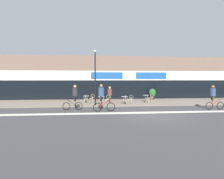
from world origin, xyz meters
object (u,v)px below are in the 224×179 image
(cyclist_0, at_px, (102,96))
(cyclist_1, at_px, (75,95))
(cafe_chair_1_side, at_px, (107,99))
(cafe_chair_2_side, at_px, (130,99))
(cafe_chair_3_side, at_px, (151,97))
(cafe_chair_0_side, at_px, (92,98))
(pedestrian_near_end, at_px, (110,93))
(cafe_chair_3_near, at_px, (147,98))
(bistro_table_1, at_px, (101,99))
(cafe_chair_0_near, at_px, (86,98))
(bistro_table_0, at_px, (86,98))
(planter_pot, at_px, (152,94))
(cafe_chair_1_near, at_px, (102,99))
(bistro_table_2, at_px, (125,99))
(cafe_chair_2_near, at_px, (125,99))
(bistro_table_3, at_px, (146,97))
(lamp_post, at_px, (95,74))
(cyclist_2, at_px, (213,95))

(cyclist_0, distance_m, cyclist_1, 2.50)
(cafe_chair_1_side, relative_size, cafe_chair_2_side, 1.00)
(cafe_chair_1_side, relative_size, cafe_chair_3_side, 1.00)
(cafe_chair_0_side, height_order, pedestrian_near_end, pedestrian_near_end)
(cafe_chair_3_near, xyz_separation_m, pedestrian_near_end, (-4.02, 0.56, 0.52))
(bistro_table_1, xyz_separation_m, cafe_chair_0_near, (-1.64, 0.48, 0.00))
(cafe_chair_2_side, bearing_deg, cafe_chair_3_near, -167.52)
(bistro_table_0, bearing_deg, planter_pot, 15.37)
(cafe_chair_1_near, bearing_deg, cafe_chair_3_near, -85.77)
(bistro_table_1, height_order, cafe_chair_1_side, cafe_chair_1_side)
(bistro_table_1, height_order, cafe_chair_1_near, cafe_chair_1_near)
(bistro_table_2, bearing_deg, cafe_chair_2_near, -90.33)
(pedestrian_near_end, bearing_deg, cafe_chair_1_side, 56.82)
(cafe_chair_0_near, bearing_deg, cafe_chair_2_side, -96.16)
(cyclist_0, bearing_deg, cafe_chair_3_near, 37.27)
(cyclist_0, height_order, cyclist_1, cyclist_0)
(cafe_chair_3_near, distance_m, pedestrian_near_end, 4.09)
(cyclist_1, bearing_deg, bistro_table_2, -151.92)
(cafe_chair_2_side, relative_size, cafe_chair_3_near, 1.00)
(cafe_chair_3_side, bearing_deg, cyclist_0, 35.79)
(cafe_chair_1_side, bearing_deg, cafe_chair_3_side, -165.07)
(cafe_chair_0_side, distance_m, cyclist_0, 5.02)
(pedestrian_near_end, bearing_deg, cafe_chair_3_side, 168.89)
(cafe_chair_0_side, bearing_deg, cafe_chair_2_side, 155.55)
(cafe_chair_0_side, xyz_separation_m, cyclist_0, (0.97, -4.88, 0.68))
(cafe_chair_2_near, xyz_separation_m, pedestrian_near_end, (-1.46, 1.68, 0.52))
(cafe_chair_3_side, relative_size, cyclist_1, 0.41)
(pedestrian_near_end, bearing_deg, planter_pot, -167.36)
(cafe_chair_0_near, xyz_separation_m, cafe_chair_3_side, (7.23, 0.38, 0.00))
(bistro_table_0, height_order, bistro_table_3, bistro_table_3)
(bistro_table_2, xyz_separation_m, cafe_chair_3_near, (2.56, 0.49, -0.01))
(bistro_table_1, relative_size, cafe_chair_2_near, 0.80)
(lamp_post, bearing_deg, cyclist_2, -14.21)
(bistro_table_0, height_order, cafe_chair_0_side, cafe_chair_0_side)
(cafe_chair_3_near, xyz_separation_m, cyclist_1, (-7.34, -3.12, 0.65))
(bistro_table_0, bearing_deg, cafe_chair_0_near, -90.34)
(planter_pot, bearing_deg, cyclist_1, -144.97)
(cafe_chair_3_near, bearing_deg, cafe_chair_2_side, 108.79)
(lamp_post, xyz_separation_m, cyclist_2, (10.31, -2.61, -1.95))
(lamp_post, relative_size, pedestrian_near_end, 3.08)
(cyclist_2, bearing_deg, cyclist_0, 178.34)
(bistro_table_0, height_order, planter_pot, planter_pot)
(bistro_table_3, bearing_deg, cafe_chair_0_side, 177.55)
(cafe_chair_2_near, distance_m, pedestrian_near_end, 2.28)
(cafe_chair_1_side, xyz_separation_m, cafe_chair_2_side, (2.40, -0.25, 0.00))
(cafe_chair_1_side, height_order, cyclist_2, cyclist_2)
(cafe_chair_1_side, distance_m, cyclist_0, 3.88)
(cyclist_1, distance_m, cyclist_2, 12.11)
(bistro_table_3, distance_m, cafe_chair_1_near, 5.17)
(cafe_chair_2_near, xyz_separation_m, cafe_chair_3_near, (2.56, 1.12, 0.00))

